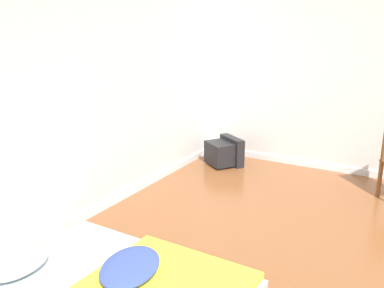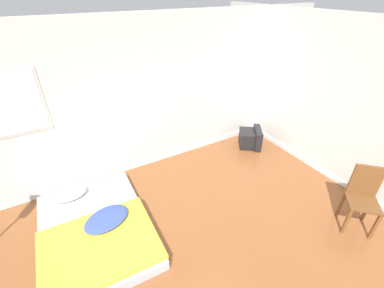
% 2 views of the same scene
% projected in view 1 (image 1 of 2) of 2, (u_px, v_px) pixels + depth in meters
% --- Properties ---
extents(wall_back, '(8.32, 0.08, 2.60)m').
position_uv_depth(wall_back, '(68.00, 101.00, 4.15)').
color(wall_back, silver).
rests_on(wall_back, ground_plane).
extents(crt_tv, '(0.60, 0.61, 0.40)m').
position_uv_depth(crt_tv, '(224.00, 152.00, 6.25)').
color(crt_tv, black).
rests_on(crt_tv, ground_plane).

